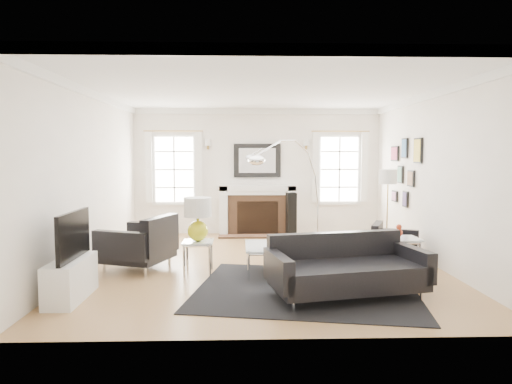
{
  "coord_description": "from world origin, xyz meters",
  "views": [
    {
      "loc": [
        -0.34,
        -7.26,
        1.78
      ],
      "look_at": [
        -0.11,
        0.3,
        1.16
      ],
      "focal_mm": 32.0,
      "sensor_mm": 36.0,
      "label": 1
    }
  ],
  "objects_px": {
    "fireplace": "(257,211)",
    "gourd_lamp": "(198,216)",
    "sofa": "(345,269)",
    "arc_floor_lamp": "(289,189)",
    "armchair_left": "(141,245)",
    "armchair_right": "(393,245)",
    "coffee_table": "(277,247)"
  },
  "relations": [
    {
      "from": "sofa",
      "to": "armchair_left",
      "type": "bearing_deg",
      "value": 153.0
    },
    {
      "from": "sofa",
      "to": "coffee_table",
      "type": "bearing_deg",
      "value": 123.69
    },
    {
      "from": "armchair_left",
      "to": "fireplace",
      "type": "bearing_deg",
      "value": 57.7
    },
    {
      "from": "sofa",
      "to": "armchair_left",
      "type": "height_order",
      "value": "armchair_left"
    },
    {
      "from": "fireplace",
      "to": "coffee_table",
      "type": "distance_m",
      "value": 3.34
    },
    {
      "from": "gourd_lamp",
      "to": "sofa",
      "type": "bearing_deg",
      "value": -30.61
    },
    {
      "from": "fireplace",
      "to": "arc_floor_lamp",
      "type": "relative_size",
      "value": 0.8
    },
    {
      "from": "armchair_left",
      "to": "coffee_table",
      "type": "height_order",
      "value": "armchair_left"
    },
    {
      "from": "sofa",
      "to": "gourd_lamp",
      "type": "height_order",
      "value": "gourd_lamp"
    },
    {
      "from": "armchair_left",
      "to": "armchair_right",
      "type": "relative_size",
      "value": 1.28
    },
    {
      "from": "arc_floor_lamp",
      "to": "sofa",
      "type": "bearing_deg",
      "value": -81.27
    },
    {
      "from": "fireplace",
      "to": "sofa",
      "type": "xyz_separation_m",
      "value": [
        0.95,
        -4.47,
        -0.2
      ]
    },
    {
      "from": "fireplace",
      "to": "armchair_left",
      "type": "relative_size",
      "value": 1.34
    },
    {
      "from": "coffee_table",
      "to": "armchair_left",
      "type": "bearing_deg",
      "value": 171.48
    },
    {
      "from": "armchair_left",
      "to": "coffee_table",
      "type": "distance_m",
      "value": 2.12
    },
    {
      "from": "fireplace",
      "to": "gourd_lamp",
      "type": "relative_size",
      "value": 2.6
    },
    {
      "from": "armchair_right",
      "to": "coffee_table",
      "type": "relative_size",
      "value": 1.04
    },
    {
      "from": "sofa",
      "to": "armchair_right",
      "type": "distance_m",
      "value": 2.16
    },
    {
      "from": "sofa",
      "to": "arc_floor_lamp",
      "type": "relative_size",
      "value": 0.97
    },
    {
      "from": "fireplace",
      "to": "coffee_table",
      "type": "height_order",
      "value": "fireplace"
    },
    {
      "from": "gourd_lamp",
      "to": "arc_floor_lamp",
      "type": "height_order",
      "value": "arc_floor_lamp"
    },
    {
      "from": "fireplace",
      "to": "gourd_lamp",
      "type": "xyz_separation_m",
      "value": [
        -1.0,
        -3.32,
        0.33
      ]
    },
    {
      "from": "fireplace",
      "to": "armchair_right",
      "type": "distance_m",
      "value": 3.44
    },
    {
      "from": "armchair_right",
      "to": "coffee_table",
      "type": "height_order",
      "value": "armchair_right"
    },
    {
      "from": "sofa",
      "to": "coffee_table",
      "type": "xyz_separation_m",
      "value": [
        -0.76,
        1.14,
        0.05
      ]
    },
    {
      "from": "armchair_right",
      "to": "arc_floor_lamp",
      "type": "bearing_deg",
      "value": 149.56
    },
    {
      "from": "gourd_lamp",
      "to": "armchair_left",
      "type": "bearing_deg",
      "value": 161.6
    },
    {
      "from": "armchair_right",
      "to": "coffee_table",
      "type": "bearing_deg",
      "value": -161.65
    },
    {
      "from": "armchair_right",
      "to": "arc_floor_lamp",
      "type": "distance_m",
      "value": 2.07
    },
    {
      "from": "fireplace",
      "to": "armchair_right",
      "type": "height_order",
      "value": "fireplace"
    },
    {
      "from": "fireplace",
      "to": "armchair_right",
      "type": "bearing_deg",
      "value": -51.24
    },
    {
      "from": "sofa",
      "to": "gourd_lamp",
      "type": "relative_size",
      "value": 3.17
    }
  ]
}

